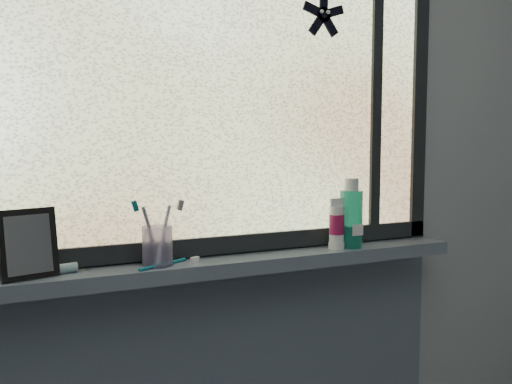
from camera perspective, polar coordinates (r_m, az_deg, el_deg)
The scene contains 13 objects.
wall_back at distance 1.61m, azimuth -6.22°, elevation 1.72°, with size 3.00×0.01×2.50m, color #9EA3A8.
windowsill at distance 1.58m, azimuth -5.23°, elevation -7.52°, with size 1.62×0.14×0.04m, color slate.
window_pane at distance 1.60m, azimuth -6.05°, elevation 11.74°, with size 1.50×0.01×1.00m, color silver.
frame_bottom at distance 1.61m, azimuth -5.83°, elevation -5.44°, with size 1.60×0.03×0.05m, color black.
frame_right at distance 1.99m, azimuth 15.92°, elevation 10.30°, with size 0.05×0.03×1.10m, color black.
frame_mullion at distance 1.88m, azimuth 11.83°, elevation 10.69°, with size 0.04×0.03×1.00m, color black.
starfish_sticker at distance 1.79m, azimuth 6.77°, elevation 17.20°, with size 0.15×0.02×0.15m, color black, non-canonical shape.
vanity_mirror at distance 1.46m, azimuth -21.80°, elevation -4.83°, with size 0.13×0.07×0.17m, color black.
toothpaste_tube at distance 1.49m, azimuth -19.48°, elevation -7.20°, with size 0.18×0.04×0.03m, color silver, non-canonical shape.
toothbrush_cup at distance 1.52m, azimuth -9.83°, elevation -5.35°, with size 0.08×0.08×0.10m, color #AA9DD0.
toothbrush_lying at distance 1.52m, azimuth -9.29°, elevation -7.06°, with size 0.20×0.02×0.01m, color #0D697B, non-canonical shape.
mouthwash_bottle at distance 1.76m, azimuth 9.50°, elevation -2.08°, with size 0.07×0.07×0.17m, color #20A989.
cream_tube at distance 1.73m, azimuth 8.07°, elevation -2.99°, with size 0.04×0.04×0.11m, color silver.
Camera 1 is at (-0.53, -0.22, 1.35)m, focal length 40.00 mm.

